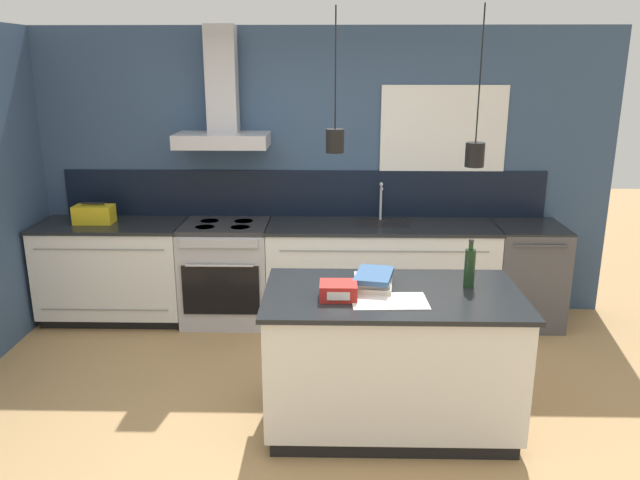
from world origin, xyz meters
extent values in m
plane|color=tan|center=(0.00, 0.00, 0.00)|extent=(16.00, 16.00, 0.00)
cube|color=#354C6B|center=(0.00, 2.03, 1.30)|extent=(5.60, 0.06, 2.60)
cube|color=black|center=(0.00, 1.99, 1.12)|extent=(4.42, 0.02, 0.43)
cube|color=white|center=(1.25, 1.99, 1.62)|extent=(1.12, 0.01, 0.96)
cube|color=black|center=(1.25, 1.99, 1.62)|extent=(1.04, 0.01, 0.88)
cube|color=#B5B5BA|center=(-0.70, 1.77, 1.64)|extent=(0.80, 0.46, 0.12)
cube|color=#B5B5BA|center=(-0.70, 1.86, 2.15)|extent=(0.26, 0.20, 0.90)
cylinder|color=black|center=(0.28, 0.07, 2.26)|extent=(0.01, 0.01, 0.69)
cylinder|color=black|center=(0.28, 0.07, 1.84)|extent=(0.11, 0.11, 0.14)
sphere|color=#F9D18C|center=(0.28, 0.07, 1.84)|extent=(0.06, 0.06, 0.06)
cylinder|color=black|center=(1.08, -0.05, 2.22)|extent=(0.01, 0.01, 0.75)
cylinder|color=black|center=(1.08, -0.05, 1.78)|extent=(0.11, 0.11, 0.14)
sphere|color=#F9D18C|center=(1.08, -0.05, 1.78)|extent=(0.06, 0.06, 0.06)
cube|color=black|center=(-1.72, 1.72, 0.04)|extent=(1.23, 0.56, 0.09)
cube|color=white|center=(-1.72, 1.69, 0.48)|extent=(1.27, 0.62, 0.79)
cube|color=gray|center=(-1.72, 1.38, 0.76)|extent=(1.12, 0.01, 0.01)
cube|color=gray|center=(-1.72, 1.38, 0.21)|extent=(1.12, 0.01, 0.01)
cube|color=black|center=(-1.72, 1.69, 0.90)|extent=(1.30, 0.64, 0.03)
cube|color=black|center=(0.70, 1.72, 0.04)|extent=(1.94, 0.56, 0.09)
cube|color=white|center=(0.70, 1.69, 0.48)|extent=(2.00, 0.62, 0.79)
cube|color=gray|center=(0.70, 1.38, 0.76)|extent=(1.76, 0.01, 0.01)
cube|color=gray|center=(0.70, 1.38, 0.21)|extent=(1.76, 0.01, 0.01)
cube|color=black|center=(0.70, 1.69, 0.90)|extent=(2.03, 0.64, 0.03)
cube|color=#262628|center=(0.70, 1.74, 0.91)|extent=(0.48, 0.34, 0.01)
cylinder|color=#B5B5BA|center=(0.70, 1.87, 1.07)|extent=(0.02, 0.02, 0.33)
sphere|color=#B5B5BA|center=(0.70, 1.87, 1.24)|extent=(0.03, 0.03, 0.03)
cylinder|color=#B5B5BA|center=(0.70, 1.81, 1.22)|extent=(0.02, 0.12, 0.02)
cube|color=#B5B5BA|center=(-0.70, 1.69, 0.43)|extent=(0.77, 0.62, 0.87)
cube|color=black|center=(-0.70, 1.37, 0.40)|extent=(0.67, 0.02, 0.44)
cylinder|color=#B5B5BA|center=(-0.70, 1.35, 0.63)|extent=(0.58, 0.02, 0.02)
cube|color=#B5B5BA|center=(-0.70, 1.37, 0.82)|extent=(0.67, 0.02, 0.07)
cube|color=#2D2D30|center=(-0.70, 1.69, 0.89)|extent=(0.77, 0.60, 0.04)
cylinder|color=black|center=(-0.85, 1.80, 0.91)|extent=(0.17, 0.17, 0.00)
cylinder|color=black|center=(-0.54, 1.80, 0.91)|extent=(0.17, 0.17, 0.00)
cylinder|color=black|center=(-0.85, 1.58, 0.91)|extent=(0.17, 0.17, 0.00)
cylinder|color=black|center=(-0.54, 1.58, 0.91)|extent=(0.17, 0.17, 0.00)
cube|color=#4C4C51|center=(2.00, 1.69, 0.45)|extent=(0.60, 0.62, 0.89)
cube|color=black|center=(2.00, 1.69, 0.90)|extent=(0.60, 0.62, 0.02)
cylinder|color=#4C4C51|center=(2.00, 1.36, 0.82)|extent=(0.45, 0.02, 0.02)
cube|color=black|center=(0.64, 0.01, 0.04)|extent=(1.50, 0.82, 0.09)
cube|color=white|center=(0.64, 0.01, 0.48)|extent=(1.56, 0.86, 0.79)
cube|color=black|center=(0.64, 0.01, 0.90)|extent=(1.61, 0.91, 0.03)
cylinder|color=#193319|center=(1.14, 0.12, 1.03)|extent=(0.07, 0.07, 0.25)
cylinder|color=#193319|center=(1.14, 0.12, 1.18)|extent=(0.03, 0.03, 0.06)
cylinder|color=#262628|center=(1.14, 0.12, 1.22)|extent=(0.03, 0.03, 0.01)
cube|color=beige|center=(0.54, 0.07, 0.93)|extent=(0.24, 0.28, 0.04)
cube|color=beige|center=(0.52, 0.09, 0.96)|extent=(0.22, 0.25, 0.03)
cube|color=#335684|center=(0.53, 0.09, 0.99)|extent=(0.28, 0.37, 0.03)
cube|color=red|center=(0.30, -0.10, 0.96)|extent=(0.23, 0.19, 0.10)
cube|color=white|center=(0.30, -0.20, 0.96)|extent=(0.14, 0.01, 0.05)
cube|color=silver|center=(0.61, -0.15, 0.91)|extent=(0.46, 0.30, 0.01)
cube|color=gold|center=(-1.86, 1.69, 0.99)|extent=(0.34, 0.18, 0.16)
cylinder|color=black|center=(-1.86, 1.69, 1.09)|extent=(0.20, 0.02, 0.02)
camera|label=1|loc=(0.27, -3.64, 2.29)|focal=35.00mm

